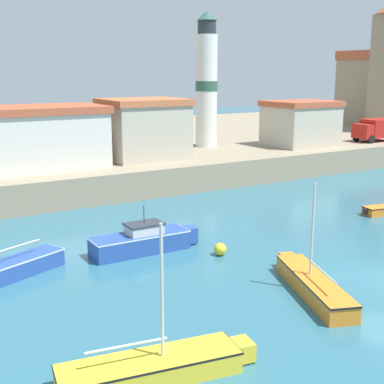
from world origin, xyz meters
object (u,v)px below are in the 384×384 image
(motorboat_blue_3, at_px, (143,241))
(sailboat_yellow_4, at_px, (154,367))
(harbor_shed_mid_row, at_px, (44,137))
(sailboat_orange_0, at_px, (313,284))
(truck_on_quay, at_px, (375,129))
(harbor_shed_near_wharf, at_px, (144,128))
(lighthouse, at_px, (207,83))
(harbor_shed_far_end, at_px, (301,123))
(mooring_buoy, at_px, (220,249))

(motorboat_blue_3, relative_size, sailboat_yellow_4, 0.92)
(motorboat_blue_3, distance_m, sailboat_yellow_4, 11.50)
(harbor_shed_mid_row, bearing_deg, sailboat_yellow_4, -99.44)
(sailboat_orange_0, bearing_deg, sailboat_yellow_4, -165.15)
(truck_on_quay, bearing_deg, harbor_shed_near_wharf, 174.74)
(sailboat_yellow_4, xyz_separation_m, harbor_shed_near_wharf, (12.28, 25.78, 4.07))
(truck_on_quay, bearing_deg, sailboat_orange_0, -142.99)
(lighthouse, xyz_separation_m, harbor_shed_far_end, (8.00, -3.94, -3.74))
(truck_on_quay, bearing_deg, mooring_buoy, -151.83)
(motorboat_blue_3, xyz_separation_m, lighthouse, (15.57, 18.58, 7.31))
(motorboat_blue_3, distance_m, mooring_buoy, 3.91)
(motorboat_blue_3, bearing_deg, harbor_shed_near_wharf, 63.68)
(lighthouse, bearing_deg, truck_on_quay, -18.65)
(motorboat_blue_3, xyz_separation_m, sailboat_yellow_4, (-4.71, -10.49, -0.21))
(lighthouse, distance_m, harbor_shed_mid_row, 16.74)
(sailboat_orange_0, distance_m, sailboat_yellow_4, 8.70)
(sailboat_orange_0, xyz_separation_m, sailboat_yellow_4, (-8.41, -2.23, -0.02))
(sailboat_yellow_4, height_order, harbor_shed_mid_row, harbor_shed_mid_row)
(truck_on_quay, bearing_deg, lighthouse, 161.35)
(harbor_shed_mid_row, bearing_deg, truck_on_quay, -3.84)
(motorboat_blue_3, relative_size, lighthouse, 0.47)
(sailboat_yellow_4, bearing_deg, harbor_shed_near_wharf, 64.54)
(sailboat_orange_0, height_order, truck_on_quay, sailboat_orange_0)
(harbor_shed_far_end, bearing_deg, lighthouse, 153.78)
(sailboat_yellow_4, relative_size, harbor_shed_mid_row, 0.73)
(sailboat_orange_0, distance_m, lighthouse, 30.29)
(harbor_shed_mid_row, relative_size, harbor_shed_far_end, 1.35)
(sailboat_yellow_4, relative_size, harbor_shed_far_end, 0.99)
(mooring_buoy, xyz_separation_m, harbor_shed_far_end, (20.52, 17.08, 3.85))
(mooring_buoy, height_order, harbor_shed_near_wharf, harbor_shed_near_wharf)
(harbor_shed_mid_row, xyz_separation_m, truck_on_quay, (32.39, -2.18, -1.03))
(sailboat_yellow_4, height_order, harbor_shed_far_end, harbor_shed_far_end)
(harbor_shed_near_wharf, bearing_deg, motorboat_blue_3, -116.32)
(sailboat_orange_0, relative_size, mooring_buoy, 9.82)
(lighthouse, bearing_deg, harbor_shed_far_end, -26.22)
(harbor_shed_far_end, bearing_deg, harbor_shed_mid_row, 178.61)
(mooring_buoy, distance_m, harbor_shed_far_end, 26.98)
(sailboat_orange_0, xyz_separation_m, truck_on_quay, (28.26, 21.31, 2.87))
(motorboat_blue_3, xyz_separation_m, harbor_shed_far_end, (23.57, 14.64, 3.57))
(sailboat_yellow_4, bearing_deg, harbor_shed_mid_row, 80.56)
(harbor_shed_near_wharf, bearing_deg, lighthouse, 22.33)
(motorboat_blue_3, height_order, lighthouse, lighthouse)
(harbor_shed_near_wharf, height_order, truck_on_quay, harbor_shed_near_wharf)
(harbor_shed_near_wharf, xyz_separation_m, harbor_shed_mid_row, (-8.00, -0.07, -0.15))
(lighthouse, bearing_deg, harbor_shed_near_wharf, -157.67)
(sailboat_orange_0, relative_size, harbor_shed_far_end, 0.99)
(mooring_buoy, xyz_separation_m, lighthouse, (12.52, 21.02, 7.59))
(sailboat_yellow_4, relative_size, mooring_buoy, 9.77)
(harbor_shed_near_wharf, bearing_deg, sailboat_yellow_4, -115.46)
(truck_on_quay, bearing_deg, harbor_shed_mid_row, 176.16)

